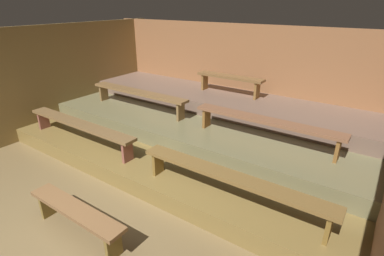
% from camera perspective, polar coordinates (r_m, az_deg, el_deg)
% --- Properties ---
extents(ground, '(7.19, 5.79, 0.08)m').
position_cam_1_polar(ground, '(5.47, -3.94, -7.10)').
color(ground, olive).
extents(wall_back, '(7.19, 0.06, 2.27)m').
position_cam_1_polar(wall_back, '(7.05, 8.81, 9.94)').
color(wall_back, '#95613A').
rests_on(wall_back, ground).
extents(wall_left, '(0.06, 5.79, 2.27)m').
position_cam_1_polar(wall_left, '(7.39, -24.46, 8.75)').
color(wall_left, olive).
rests_on(wall_left, ground).
extents(platform_lower, '(6.39, 3.60, 0.28)m').
position_cam_1_polar(platform_lower, '(5.88, 0.22, -2.81)').
color(platform_lower, olive).
rests_on(platform_lower, ground).
extents(platform_middle, '(6.39, 2.59, 0.28)m').
position_cam_1_polar(platform_middle, '(6.16, 2.88, 1.21)').
color(platform_middle, olive).
rests_on(platform_middle, platform_lower).
extents(platform_upper, '(6.39, 1.38, 0.28)m').
position_cam_1_polar(platform_upper, '(6.55, 5.75, 5.08)').
color(platform_upper, brown).
rests_on(platform_upper, platform_middle).
extents(bench_floor_center, '(1.54, 0.26, 0.40)m').
position_cam_1_polar(bench_floor_center, '(4.04, -21.32, -14.97)').
color(bench_floor_center, brown).
rests_on(bench_floor_center, ground).
extents(bench_lower_left, '(2.68, 0.26, 0.40)m').
position_cam_1_polar(bench_lower_left, '(5.80, -20.76, 0.44)').
color(bench_lower_left, brown).
rests_on(bench_lower_left, platform_lower).
extents(bench_lower_right, '(2.68, 0.26, 0.40)m').
position_cam_1_polar(bench_lower_right, '(3.89, 7.30, -9.61)').
color(bench_lower_right, brown).
rests_on(bench_lower_right, platform_lower).
extents(bench_middle_left, '(2.49, 0.26, 0.40)m').
position_cam_1_polar(bench_middle_left, '(6.46, -10.28, 6.45)').
color(bench_middle_left, brown).
rests_on(bench_middle_left, platform_middle).
extents(bench_middle_right, '(2.49, 0.26, 0.40)m').
position_cam_1_polar(bench_middle_right, '(4.98, 13.85, 1.03)').
color(bench_middle_right, brown).
rests_on(bench_middle_right, platform_middle).
extents(bench_upper_center, '(1.52, 0.26, 0.40)m').
position_cam_1_polar(bench_upper_center, '(6.56, 7.25, 9.24)').
color(bench_upper_center, brown).
rests_on(bench_upper_center, platform_upper).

